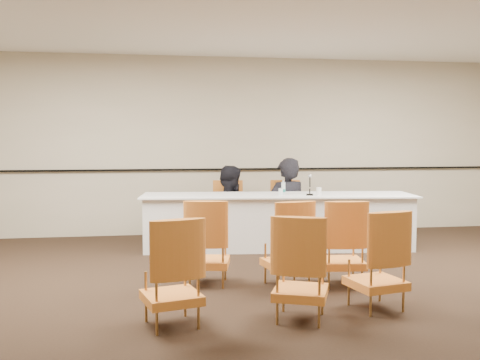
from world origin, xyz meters
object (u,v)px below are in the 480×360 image
Objects in this scene: coffee_cup at (319,191)px; water_bottle at (283,187)px; aud_chair_front_right at (342,242)px; aud_chair_back_mid at (301,267)px; drinking_glass at (281,192)px; aud_chair_front_left at (208,242)px; aud_chair_front_mid at (287,243)px; microphone at (310,185)px; panelist_second at (228,217)px; aud_chair_back_left at (171,271)px; panelist_main_chair at (287,211)px; panelist_second_chair at (228,211)px; panel_table at (278,221)px; panelist_main at (287,216)px; aud_chair_back_right at (376,259)px.

water_bottle is at bearing 157.62° from coffee_cup.
aud_chair_front_right is 1.28m from aud_chair_back_mid.
drinking_glass is 0.11× the size of aud_chair_front_left.
aud_chair_front_mid is at bearing -101.02° from drinking_glass.
microphone is 2.06m from aud_chair_front_mid.
aud_chair_back_mid is at bearing -109.03° from aud_chair_front_mid.
panelist_second is 2.70m from aud_chair_front_mid.
panelist_main_chair is at bearing 47.35° from aud_chair_back_left.
panel_table is at bearing -39.05° from panelist_second_chair.
aud_chair_front_left and aud_chair_front_mid have the same top height.
aud_chair_front_mid is (-0.63, -2.58, 0.09)m from panelist_main.
water_bottle is at bearing 45.78° from aud_chair_back_left.
aud_chair_front_mid is at bearing -77.74° from panelist_second_chair.
coffee_cup is (1.21, -0.87, 0.38)m from panelist_second_chair.
panel_table is at bearing 47.02° from aud_chair_back_left.
panelist_second_chair and aud_chair_front_left have the same top height.
aud_chair_back_mid is 1.00× the size of aud_chair_back_right.
panel_table is 0.72m from microphone.
aud_chair_back_left is at bearing -111.90° from panel_table.
microphone is 0.16m from coffee_cup.
panelist_main is 2.64m from aud_chair_front_right.
panelist_main reaches higher than drinking_glass.
aud_chair_back_mid is (-0.77, -3.68, 0.09)m from panelist_main.
panel_table is 4.19× the size of aud_chair_front_mid.
microphone is at bearing 74.53° from aud_chair_back_right.
coffee_cup is 2.41m from aud_chair_front_left.
aud_chair_back_mid is (1.14, -0.02, 0.00)m from aud_chair_back_left.
panelist_main_chair is 0.93m from panelist_second_chair.
panelist_main is at bearing 0.00° from panelist_second_chair.
drinking_glass is (-0.06, -0.09, -0.05)m from water_bottle.
aud_chair_front_right is at bearing -77.30° from panel_table.
panel_table is at bearing 160.05° from panelist_second.
aud_chair_back_left is 1.14m from aud_chair_back_mid.
panel_table is 0.51m from water_bottle.
aud_chair_front_left is at bearing 130.95° from aud_chair_back_right.
aud_chair_back_left is at bearing 49.61° from panelist_main.
aud_chair_back_left and aud_chair_back_mid have the same top height.
panelist_second_chair is (-0.65, 0.65, 0.08)m from panel_table.
panelist_second is 1.71× the size of aud_chair_front_right.
microphone reaches higher than panel_table.
microphone is at bearing -24.52° from water_bottle.
panelist_main is at bearing 110.08° from coffee_cup.
panelist_main_chair is 0.91m from coffee_cup.
water_bottle reaches higher than aud_chair_back_left.
water_bottle is at bearing 65.89° from aud_chair_front_left.
drinking_glass is at bearing 83.05° from aud_chair_back_right.
panelist_main_chair is 0.59× the size of panelist_second.
panelist_second reaches higher than aud_chair_front_left.
water_bottle reaches higher than aud_chair_back_mid.
panel_table is 13.08× the size of microphone.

